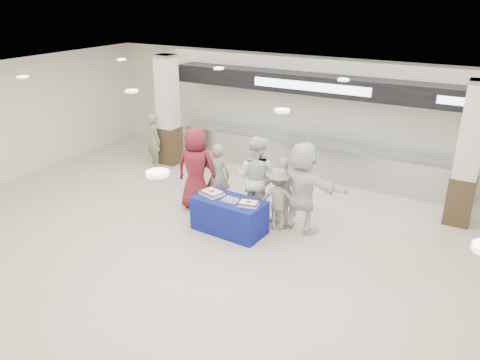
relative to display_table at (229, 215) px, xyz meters
The scene contains 15 objects.
ground 1.41m from the display_table, 79.29° to the right, with size 14.00×14.00×0.00m, color beige.
serving_line 4.14m from the display_table, 86.40° to the left, with size 8.70×0.85×2.80m.
column_left 4.86m from the display_table, 142.60° to the left, with size 0.55×0.55×3.20m.
column_right 5.26m from the display_table, 33.97° to the left, with size 0.55×0.55×3.20m.
display_table is the anchor object (origin of this frame).
sheet_cake_left 0.63m from the display_table, behind, with size 0.55×0.49×0.10m.
sheet_cake_right 0.65m from the display_table, ahead, with size 0.46×0.39×0.09m.
cupcake_tray 0.41m from the display_table, 34.07° to the right, with size 0.37×0.28×0.06m.
civilian_maroon 1.56m from the display_table, 153.32° to the left, with size 0.98×0.64×2.00m, color maroon.
soldier_a 1.31m from the display_table, 133.26° to the left, with size 0.59×0.39×1.61m, color slate.
chef_tall 1.07m from the display_table, 77.08° to the left, with size 0.95×0.74×1.95m, color silver.
chef_short 1.27m from the display_table, 42.08° to the left, with size 0.94×0.39×1.61m, color silver.
soldier_b 1.12m from the display_table, 36.94° to the left, with size 0.91×0.52×1.41m, color slate.
civilian_white 1.67m from the display_table, 31.49° to the left, with size 1.86×0.59×2.01m, color white.
soldier_bg 4.79m from the display_table, 148.24° to the left, with size 0.57×0.37×1.56m, color slate.
Camera 1 is at (4.37, -6.40, 4.89)m, focal length 35.00 mm.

